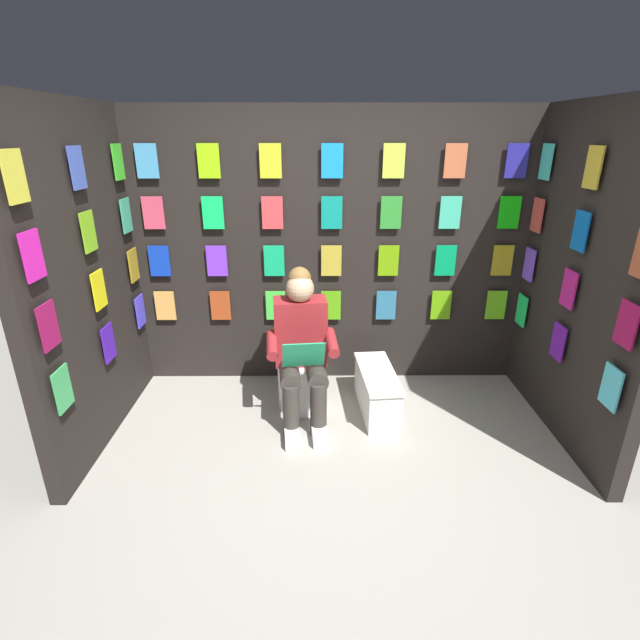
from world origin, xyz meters
The scene contains 7 objects.
ground_plane centered at (0.00, 0.00, 0.00)m, with size 30.00×30.00×0.00m, color #9E998E.
display_wall_back centered at (0.00, -1.69, 1.16)m, with size 3.39×0.14×2.32m.
display_wall_left centered at (-1.70, -0.82, 1.16)m, with size 0.14×1.64×2.32m.
display_wall_right centered at (1.70, -0.82, 1.16)m, with size 0.14×1.64×2.32m.
toilet centered at (0.26, -1.20, 0.33)m, with size 0.43×0.57×0.77m.
person_reading centered at (0.24, -0.98, 0.60)m, with size 0.55×0.71×1.19m.
comic_longbox_near centered at (-0.36, -1.05, 0.18)m, with size 0.32×0.74×0.36m.
Camera 1 is at (0.12, 2.27, 2.10)m, focal length 26.60 mm.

